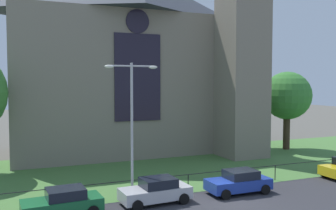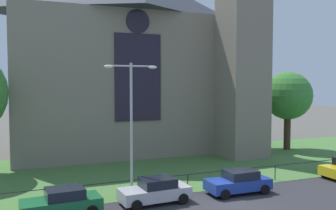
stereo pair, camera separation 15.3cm
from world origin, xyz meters
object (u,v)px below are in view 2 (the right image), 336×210
Objects in this scene: streetlamp_near at (131,113)px; parked_car_blue at (238,182)px; tree_right_far at (288,96)px; church_building at (129,54)px; parked_car_green at (62,202)px; parked_car_silver at (155,191)px.

streetlamp_near reaches higher than parked_car_blue.
streetlamp_near is (-20.66, -10.26, -0.43)m from tree_right_far.
church_building is 3.08× the size of streetlamp_near.
parked_car_silver is at bearing 178.41° from parked_car_green.
tree_right_far reaches higher than parked_car_green.
parked_car_green is at bearing -154.72° from tree_right_far.
streetlamp_near is at bearing -12.95° from parked_car_blue.
parked_car_blue is (6.76, -1.63, -4.60)m from streetlamp_near.
parked_car_blue is at bearing -13.56° from streetlamp_near.
church_building is at bearing -104.43° from parked_car_silver.
tree_right_far is (15.97, -5.97, -4.49)m from church_building.
streetlamp_near is 2.00× the size of parked_car_blue.
parked_car_blue is (-13.91, -11.89, -5.04)m from tree_right_far.
streetlamp_near is at bearing -153.59° from tree_right_far.
parked_car_silver is (-3.67, -17.68, -9.53)m from church_building.
parked_car_green and parked_car_silver have the same top height.
parked_car_green is at bearing -117.04° from church_building.
streetlamp_near reaches higher than tree_right_far.
parked_car_silver is (-19.64, -11.72, -5.04)m from tree_right_far.
tree_right_far is 23.42m from parked_car_silver.
parked_car_green and parked_car_blue have the same top height.
parked_car_green is (-9.08, -17.80, -9.53)m from church_building.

